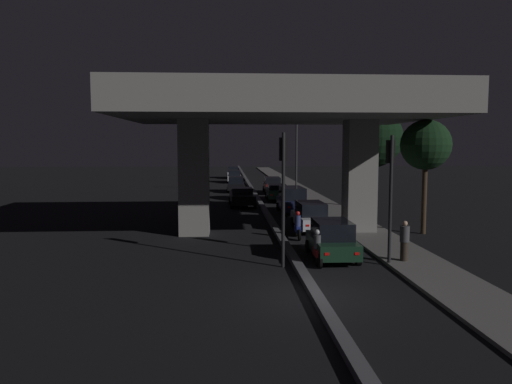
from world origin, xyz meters
name	(u,v)px	position (x,y,z in m)	size (l,w,h in m)	color
ground_plane	(314,296)	(0.00, 0.00, 0.00)	(200.00, 200.00, 0.00)	black
median_divider	(254,193)	(0.00, 35.00, 0.11)	(0.40, 126.00, 0.22)	#4C4C51
sidewalk_right	(315,200)	(5.11, 28.00, 0.07)	(2.67, 126.00, 0.13)	#5B5956
elevated_overpass	(278,111)	(0.00, 11.86, 6.92)	(17.05, 13.31, 8.95)	gray
traffic_light_left_of_median	(283,176)	(-0.60, 4.08, 3.76)	(0.30, 0.49, 5.55)	black
traffic_light_right_of_median	(390,177)	(3.88, 4.08, 3.70)	(0.30, 0.49, 5.44)	black
street_lamp	(294,144)	(3.83, 33.10, 5.07)	(2.18, 0.32, 8.66)	#2D2D30
car_dark_green_lead	(332,239)	(1.76, 5.42, 0.87)	(1.95, 4.07, 1.71)	black
car_white_second	(311,216)	(2.07, 12.78, 0.85)	(1.93, 4.44, 1.67)	silver
car_dark_blue_third	(292,199)	(1.99, 20.27, 1.00)	(2.06, 4.56, 1.92)	#141938
car_dark_green_fourth	(277,192)	(1.73, 28.79, 0.76)	(2.06, 4.59, 1.45)	black
car_dark_red_fifth	(273,185)	(1.93, 35.17, 0.88)	(1.93, 4.61, 1.68)	#591414
car_black_lead_oncoming	(242,197)	(-1.60, 24.57, 0.77)	(2.17, 4.66, 1.52)	black
car_black_second_oncoming	(236,184)	(-1.83, 36.85, 0.85)	(1.99, 4.03, 1.64)	black
car_white_third_oncoming	(234,176)	(-1.75, 50.07, 0.87)	(1.98, 4.45, 1.67)	silver
car_white_fourth_oncoming	(233,172)	(-1.79, 58.70, 0.91)	(1.87, 4.77, 1.76)	silver
motorcycle_red_filtering_near	(317,250)	(0.90, 4.30, 0.64)	(0.32, 1.89, 1.52)	black
motorcycle_blue_filtering_mid	(298,227)	(0.92, 10.16, 0.63)	(0.32, 1.77, 1.49)	black
pedestrian_on_sidewalk	(404,241)	(4.63, 4.26, 0.98)	(0.40, 0.40, 1.71)	#2D261E
roadside_tree_kerbside_near	(426,146)	(8.27, 11.22, 5.00)	(2.82, 2.82, 6.45)	#38281C
roadside_tree_kerbside_mid	(373,138)	(8.63, 22.46, 5.56)	(4.64, 4.64, 7.90)	#2D2116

